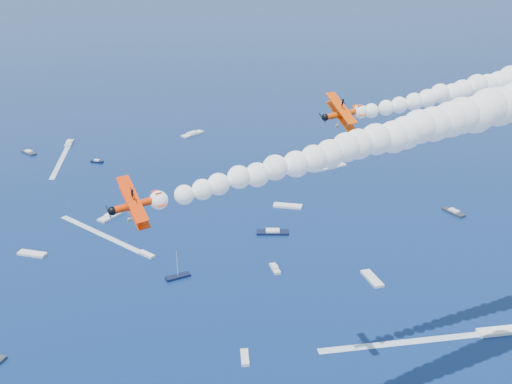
# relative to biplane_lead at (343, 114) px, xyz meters

# --- Properties ---
(biplane_lead) EXTENTS (10.60, 11.61, 8.15)m
(biplane_lead) POSITION_rel_biplane_lead_xyz_m (0.00, 0.00, 0.00)
(biplane_lead) COLOR #F04605
(biplane_trail) EXTENTS (9.98, 10.63, 7.55)m
(biplane_trail) POSITION_rel_biplane_lead_xyz_m (-24.53, -32.77, -2.28)
(biplane_trail) COLOR #FF3505
(smoke_trail_lead) EXTENTS (71.28, 60.55, 11.85)m
(smoke_trail_lead) POSITION_rel_biplane_lead_xyz_m (30.21, 16.03, 2.64)
(smoke_trail_lead) COLOR white
(smoke_trail_trail) EXTENTS (71.49, 66.19, 11.85)m
(smoke_trail_trail) POSITION_rel_biplane_lead_xyz_m (4.12, -14.09, 0.36)
(smoke_trail_trail) COLOR white
(spectator_boats) EXTENTS (217.25, 176.64, 0.70)m
(spectator_boats) POSITION_rel_biplane_lead_xyz_m (-26.77, 82.17, -58.12)
(spectator_boats) COLOR white
(spectator_boats) RESTS_ON ground
(boat_wakes) EXTENTS (146.53, 130.31, 0.04)m
(boat_wakes) POSITION_rel_biplane_lead_xyz_m (-52.77, 70.68, -58.44)
(boat_wakes) COLOR white
(boat_wakes) RESTS_ON ground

